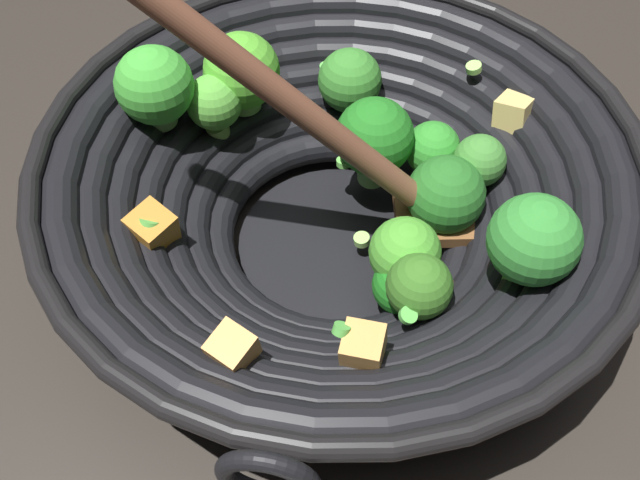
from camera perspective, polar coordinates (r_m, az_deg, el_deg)
name	(u,v)px	position (r m, az deg, el deg)	size (l,w,h in m)	color
ground_plane	(338,250)	(0.57, 1.39, -0.76)	(4.00, 4.00, 0.00)	#28231E
wok	(341,187)	(0.52, 1.64, 4.13)	(0.42, 0.46, 0.28)	black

